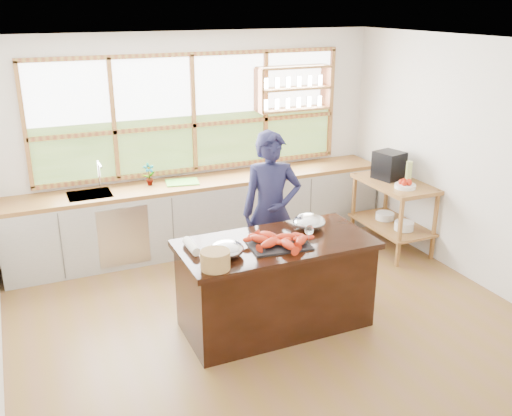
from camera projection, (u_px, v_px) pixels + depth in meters
ground_plane at (266, 315)px, 5.86m from camera, size 5.00×5.00×0.00m
room_shell at (248, 137)px, 5.70m from camera, size 5.02×4.52×2.71m
back_counter at (203, 213)px, 7.36m from camera, size 4.90×0.63×0.90m
right_shelf_unit at (394, 204)px, 7.24m from camera, size 0.62×1.10×0.90m
island at (275, 284)px, 5.53m from camera, size 1.85×0.90×0.90m
cook at (271, 212)px, 6.18m from camera, size 0.74×0.60×1.77m
potted_plant at (149, 174)px, 6.96m from camera, size 0.16×0.12×0.28m
cutting_board at (182, 182)px, 7.11m from camera, size 0.45×0.37×0.01m
espresso_machine at (389, 165)px, 7.22m from camera, size 0.37×0.39×0.35m
wine_bottle at (409, 173)px, 6.96m from camera, size 0.08×0.08×0.30m
fruit_bowl at (405, 185)px, 6.89m from camera, size 0.26×0.26×0.11m
slate_board at (279, 245)px, 5.29m from camera, size 0.59×0.46×0.02m
lobster_pile at (279, 240)px, 5.26m from camera, size 0.55×0.48×0.08m
mixing_bowl_left at (227, 249)px, 5.05m from camera, size 0.31×0.31×0.15m
mixing_bowl_right at (309, 222)px, 5.66m from camera, size 0.33×0.33×0.16m
wine_glass at (309, 231)px, 5.21m from camera, size 0.08×0.08×0.22m
wicker_basket at (215, 260)px, 4.81m from camera, size 0.26×0.26×0.16m
parchment_roll at (191, 246)px, 5.18m from camera, size 0.08×0.30×0.08m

